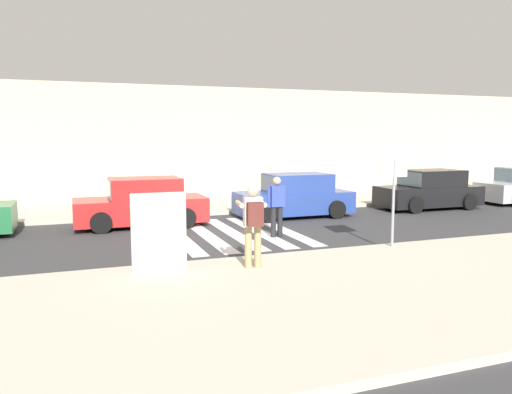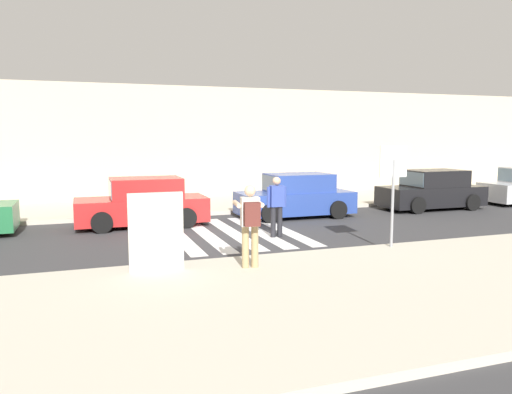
{
  "view_description": "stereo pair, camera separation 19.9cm",
  "coord_description": "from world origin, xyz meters",
  "px_view_note": "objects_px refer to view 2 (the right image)",
  "views": [
    {
      "loc": [
        -4.39,
        -13.77,
        2.86
      ],
      "look_at": [
        0.6,
        -0.2,
        1.1
      ],
      "focal_mm": 35.0,
      "sensor_mm": 36.0,
      "label": 1
    },
    {
      "loc": [
        -4.21,
        -13.84,
        2.86
      ],
      "look_at": [
        0.6,
        -0.2,
        1.1
      ],
      "focal_mm": 35.0,
      "sensor_mm": 36.0,
      "label": 2
    }
  ],
  "objects_px": {
    "pedestrian_crossing": "(277,203)",
    "parked_car_blue": "(296,197)",
    "advertising_board": "(156,232)",
    "parked_car_red": "(143,203)",
    "stop_sign": "(393,174)",
    "parked_car_black": "(432,191)",
    "photographer_with_backpack": "(250,219)"
  },
  "relations": [
    {
      "from": "pedestrian_crossing",
      "to": "parked_car_black",
      "type": "relative_size",
      "value": 0.42
    },
    {
      "from": "advertising_board",
      "to": "photographer_with_backpack",
      "type": "bearing_deg",
      "value": -13.16
    },
    {
      "from": "parked_car_red",
      "to": "advertising_board",
      "type": "xyz_separation_m",
      "value": [
        -0.45,
        -6.1,
        0.21
      ]
    },
    {
      "from": "pedestrian_crossing",
      "to": "stop_sign",
      "type": "bearing_deg",
      "value": -53.14
    },
    {
      "from": "parked_car_black",
      "to": "advertising_board",
      "type": "xyz_separation_m",
      "value": [
        -11.67,
        -6.1,
        0.21
      ]
    },
    {
      "from": "parked_car_blue",
      "to": "parked_car_black",
      "type": "height_order",
      "value": "same"
    },
    {
      "from": "stop_sign",
      "to": "pedestrian_crossing",
      "type": "height_order",
      "value": "stop_sign"
    },
    {
      "from": "photographer_with_backpack",
      "to": "advertising_board",
      "type": "distance_m",
      "value": 1.93
    },
    {
      "from": "photographer_with_backpack",
      "to": "parked_car_blue",
      "type": "bearing_deg",
      "value": 58.97
    },
    {
      "from": "parked_car_black",
      "to": "photographer_with_backpack",
      "type": "bearing_deg",
      "value": -146.29
    },
    {
      "from": "parked_car_blue",
      "to": "parked_car_black",
      "type": "xyz_separation_m",
      "value": [
        5.87,
        -0.0,
        0.0
      ]
    },
    {
      "from": "stop_sign",
      "to": "pedestrian_crossing",
      "type": "bearing_deg",
      "value": 126.86
    },
    {
      "from": "advertising_board",
      "to": "parked_car_red",
      "type": "bearing_deg",
      "value": 85.76
    },
    {
      "from": "pedestrian_crossing",
      "to": "parked_car_blue",
      "type": "relative_size",
      "value": 0.42
    },
    {
      "from": "stop_sign",
      "to": "parked_car_black",
      "type": "relative_size",
      "value": 0.61
    },
    {
      "from": "pedestrian_crossing",
      "to": "parked_car_blue",
      "type": "distance_m",
      "value": 3.7
    },
    {
      "from": "parked_car_red",
      "to": "parked_car_blue",
      "type": "distance_m",
      "value": 5.35
    },
    {
      "from": "photographer_with_backpack",
      "to": "advertising_board",
      "type": "bearing_deg",
      "value": 166.84
    },
    {
      "from": "photographer_with_backpack",
      "to": "parked_car_red",
      "type": "xyz_separation_m",
      "value": [
        -1.42,
        6.54,
        -0.44
      ]
    },
    {
      "from": "parked_car_black",
      "to": "advertising_board",
      "type": "height_order",
      "value": "advertising_board"
    },
    {
      "from": "parked_car_black",
      "to": "parked_car_red",
      "type": "bearing_deg",
      "value": 180.0
    },
    {
      "from": "parked_car_black",
      "to": "advertising_board",
      "type": "relative_size",
      "value": 2.56
    },
    {
      "from": "parked_car_blue",
      "to": "advertising_board",
      "type": "xyz_separation_m",
      "value": [
        -5.8,
        -6.1,
        0.21
      ]
    },
    {
      "from": "parked_car_blue",
      "to": "photographer_with_backpack",
      "type": "bearing_deg",
      "value": -121.03
    },
    {
      "from": "advertising_board",
      "to": "stop_sign",
      "type": "bearing_deg",
      "value": 3.17
    },
    {
      "from": "pedestrian_crossing",
      "to": "advertising_board",
      "type": "height_order",
      "value": "advertising_board"
    },
    {
      "from": "parked_car_red",
      "to": "parked_car_black",
      "type": "xyz_separation_m",
      "value": [
        11.22,
        -0.0,
        0.0
      ]
    },
    {
      "from": "stop_sign",
      "to": "parked_car_blue",
      "type": "distance_m",
      "value": 5.91
    },
    {
      "from": "photographer_with_backpack",
      "to": "parked_car_blue",
      "type": "xyz_separation_m",
      "value": [
        3.93,
        6.54,
        -0.44
      ]
    },
    {
      "from": "photographer_with_backpack",
      "to": "advertising_board",
      "type": "relative_size",
      "value": 1.08
    },
    {
      "from": "stop_sign",
      "to": "pedestrian_crossing",
      "type": "distance_m",
      "value": 3.47
    },
    {
      "from": "pedestrian_crossing",
      "to": "parked_car_blue",
      "type": "xyz_separation_m",
      "value": [
        1.98,
        3.11,
        -0.25
      ]
    }
  ]
}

